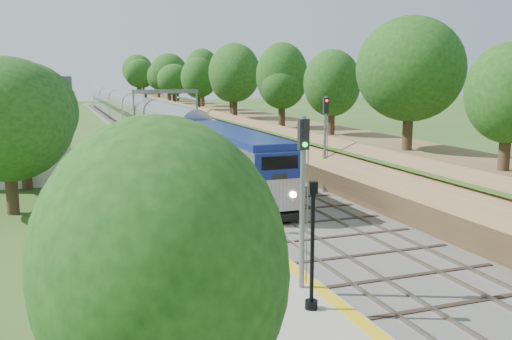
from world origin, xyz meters
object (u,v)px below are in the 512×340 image
object	(u,v)px
signal_farside	(325,134)
signal_gantry	(166,100)
lamppost_mid	(312,253)
signal_platform	(303,184)
train	(133,115)
lamppost_far	(207,193)
station_building	(13,129)

from	to	relation	value
signal_farside	signal_gantry	bearing A→B (deg)	95.77
lamppost_mid	signal_farside	distance (m)	20.63
signal_gantry	signal_platform	bearing A→B (deg)	-95.77
signal_farside	signal_platform	bearing A→B (deg)	-119.21
lamppost_mid	signal_gantry	bearing A→B (deg)	83.92
train	signal_farside	bearing A→B (deg)	-82.82
lamppost_mid	signal_platform	size ratio (longest dim) A/B	0.69
train	lamppost_far	xyz separation A→B (m)	(-3.99, -56.21, -0.01)
signal_gantry	lamppost_mid	xyz separation A→B (m)	(-5.87, -55.10, -2.49)
signal_platform	signal_farside	world-z (taller)	signal_platform
signal_farside	lamppost_mid	bearing A→B (deg)	-117.83
lamppost_mid	signal_platform	bearing A→B (deg)	75.38
signal_gantry	lamppost_mid	size ratio (longest dim) A/B	1.92
lamppost_mid	signal_platform	xyz separation A→B (m)	(0.50, 1.90, 1.96)
lamppost_far	signal_farside	xyz separation A→B (m)	(10.19, 6.96, 1.98)
train	station_building	bearing A→B (deg)	-110.56
lamppost_far	signal_platform	distance (m)	9.62
signal_platform	signal_farside	xyz separation A→B (m)	(9.10, 16.28, -0.15)
signal_gantry	lamppost_far	world-z (taller)	signal_gantry
train	lamppost_far	world-z (taller)	train
signal_farside	lamppost_far	bearing A→B (deg)	-145.67
train	lamppost_mid	distance (m)	67.51
lamppost_mid	signal_farside	xyz separation A→B (m)	(9.60, 18.18, 1.81)
signal_gantry	signal_platform	distance (m)	53.47
lamppost_far	train	bearing A→B (deg)	85.94
lamppost_mid	lamppost_far	xyz separation A→B (m)	(-0.60, 11.22, -0.17)
signal_gantry	lamppost_far	size ratio (longest dim) A/B	2.11
lamppost_far	signal_farside	world-z (taller)	signal_farside
train	lamppost_mid	bearing A→B (deg)	-92.88
station_building	train	xyz separation A→B (m)	(14.00, 37.32, -1.93)
signal_gantry	train	bearing A→B (deg)	101.34
lamppost_mid	signal_farside	bearing A→B (deg)	62.17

